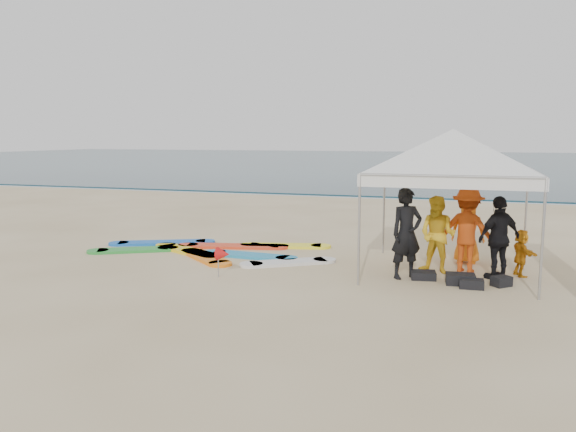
% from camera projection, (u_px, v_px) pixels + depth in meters
% --- Properties ---
extents(ground, '(120.00, 120.00, 0.00)m').
position_uv_depth(ground, '(190.00, 296.00, 10.39)').
color(ground, beige).
rests_on(ground, ground).
extents(ocean, '(160.00, 84.00, 0.08)m').
position_uv_depth(ocean, '(428.00, 161.00, 66.88)').
color(ocean, '#0C2633').
rests_on(ocean, ground).
extents(shoreline_foam, '(160.00, 1.20, 0.01)m').
position_uv_depth(shoreline_foam, '(366.00, 197.00, 27.53)').
color(shoreline_foam, silver).
rests_on(shoreline_foam, ground).
extents(person_black_a, '(0.82, 0.77, 1.89)m').
position_uv_depth(person_black_a, '(407.00, 234.00, 11.60)').
color(person_black_a, black).
rests_on(person_black_a, ground).
extents(person_yellow, '(0.98, 0.87, 1.67)m').
position_uv_depth(person_yellow, '(438.00, 235.00, 12.09)').
color(person_yellow, yellow).
rests_on(person_yellow, ground).
extents(person_orange_a, '(1.33, 0.95, 1.86)m').
position_uv_depth(person_orange_a, '(467.00, 230.00, 12.16)').
color(person_orange_a, '#C54411').
rests_on(person_orange_a, ground).
extents(person_black_b, '(1.05, 0.98, 1.73)m').
position_uv_depth(person_black_b, '(499.00, 238.00, 11.54)').
color(person_black_b, black).
rests_on(person_black_b, ground).
extents(person_orange_b, '(0.81, 0.57, 1.55)m').
position_uv_depth(person_orange_b, '(468.00, 230.00, 13.03)').
color(person_orange_b, orange).
rests_on(person_orange_b, ground).
extents(person_seated, '(0.58, 0.97, 1.00)m').
position_uv_depth(person_seated, '(521.00, 253.00, 11.84)').
color(person_seated, orange).
rests_on(person_seated, ground).
extents(canopy_tent, '(4.69, 4.69, 3.53)m').
position_uv_depth(canopy_tent, '(453.00, 129.00, 11.80)').
color(canopy_tent, '#A5A5A8').
rests_on(canopy_tent, ground).
extents(marker_pennant, '(0.28, 0.28, 0.64)m').
position_uv_depth(marker_pennant, '(223.00, 254.00, 11.73)').
color(marker_pennant, '#A5A5A8').
rests_on(marker_pennant, ground).
extents(gear_pile, '(2.01, 0.85, 0.22)m').
position_uv_depth(gear_pile, '(459.00, 279.00, 11.24)').
color(gear_pile, black).
rests_on(gear_pile, ground).
extents(surfboard_spread, '(6.13, 3.19, 0.07)m').
position_uv_depth(surfboard_spread, '(216.00, 250.00, 14.39)').
color(surfboard_spread, silver).
rests_on(surfboard_spread, ground).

